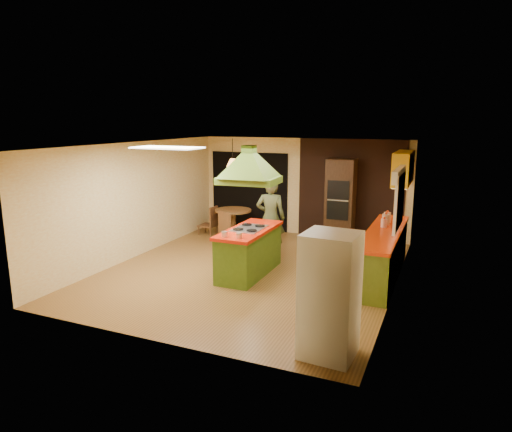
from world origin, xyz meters
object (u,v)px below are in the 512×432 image
at_px(kitchen_island, 249,251).
at_px(wall_oven, 340,200).
at_px(man, 271,218).
at_px(refrigerator, 330,296).
at_px(dining_table, 233,217).
at_px(canister_large, 387,217).

xyz_separation_m(kitchen_island, wall_oven, (1.05, 3.16, 0.56)).
bearing_deg(man, refrigerator, 107.79).
bearing_deg(dining_table, man, -39.92).
height_order(kitchen_island, man, man).
bearing_deg(wall_oven, refrigerator, -78.91).
distance_m(man, canister_large, 2.44).
height_order(dining_table, canister_large, canister_large).
bearing_deg(man, dining_table, -53.31).
distance_m(kitchen_island, wall_oven, 3.38).
distance_m(refrigerator, canister_large, 4.05).
bearing_deg(man, canister_large, 173.90).
height_order(kitchen_island, wall_oven, wall_oven).
bearing_deg(refrigerator, kitchen_island, 135.12).
xyz_separation_m(refrigerator, wall_oven, (-1.16, 5.63, 0.21)).
height_order(kitchen_island, canister_large, canister_large).
xyz_separation_m(man, dining_table, (-1.53, 1.28, -0.38)).
xyz_separation_m(kitchen_island, refrigerator, (2.21, -2.47, 0.35)).
bearing_deg(canister_large, dining_table, 166.16).
distance_m(wall_oven, canister_large, 2.07).
relative_size(wall_oven, dining_table, 2.19).
height_order(kitchen_island, dining_table, kitchen_island).
xyz_separation_m(refrigerator, dining_table, (-3.79, 5.01, -0.32)).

